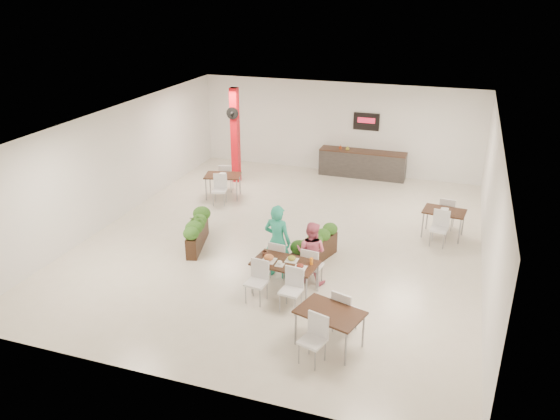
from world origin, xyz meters
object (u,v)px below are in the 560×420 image
at_px(planter_left, 197,229).
at_px(red_column, 235,135).
at_px(main_table, 285,267).
at_px(diner_woman, 311,252).
at_px(service_counter, 362,163).
at_px(side_table_c, 330,317).
at_px(diner_man, 277,241).
at_px(planter_right, 315,245).
at_px(side_table_a, 223,179).
at_px(side_table_b, 444,215).

bearing_deg(planter_left, red_column, 101.50).
relative_size(red_column, main_table, 1.83).
height_order(red_column, diner_woman, red_column).
distance_m(service_counter, main_table, 8.29).
xyz_separation_m(service_counter, side_table_c, (1.25, -9.84, 0.13)).
xyz_separation_m(red_column, side_table_c, (5.25, -7.98, -1.02)).
relative_size(diner_man, planter_right, 1.05).
distance_m(service_counter, planter_right, 6.75).
bearing_deg(main_table, side_table_a, 126.86).
bearing_deg(side_table_c, main_table, 148.44).
bearing_deg(red_column, diner_woman, -53.49).
relative_size(main_table, side_table_b, 1.05).
height_order(red_column, service_counter, red_column).
xyz_separation_m(red_column, side_table_a, (0.20, -1.54, -1.02)).
height_order(service_counter, diner_woman, service_counter).
height_order(planter_right, side_table_b, side_table_b).
height_order(main_table, planter_right, main_table).
height_order(planter_left, side_table_c, side_table_c).
height_order(diner_man, side_table_c, diner_man).
bearing_deg(main_table, side_table_b, 52.74).
xyz_separation_m(planter_right, side_table_a, (-3.92, 3.34, 0.14)).
distance_m(main_table, planter_left, 3.20).
height_order(diner_woman, planter_left, diner_woman).
xyz_separation_m(service_counter, side_table_b, (2.98, -4.18, 0.13)).
height_order(diner_woman, side_table_c, diner_woman).
bearing_deg(side_table_b, planter_right, -131.19).
bearing_deg(service_counter, planter_right, -88.94).
relative_size(planter_right, side_table_c, 1.01).
bearing_deg(side_table_c, service_counter, 113.90).
height_order(red_column, side_table_a, red_column).
height_order(main_table, diner_woman, diner_woman).
relative_size(red_column, side_table_b, 1.93).
xyz_separation_m(diner_man, side_table_a, (-3.27, 4.22, -0.27)).
distance_m(main_table, planter_right, 1.56).
bearing_deg(side_table_b, red_column, 168.45).
relative_size(main_table, planter_left, 1.04).
bearing_deg(planter_right, diner_man, -126.67).
bearing_deg(main_table, diner_woman, 57.89).
bearing_deg(diner_man, planter_right, -120.34).
distance_m(main_table, side_table_a, 6.10).
distance_m(side_table_a, side_table_c, 8.18).
xyz_separation_m(side_table_a, side_table_b, (6.78, -0.78, -0.00)).
distance_m(diner_man, side_table_b, 4.93).
relative_size(diner_man, planter_left, 1.06).
bearing_deg(side_table_a, planter_left, -90.05).
relative_size(diner_man, side_table_c, 1.06).
distance_m(diner_woman, side_table_a, 5.86).
xyz_separation_m(main_table, diner_woman, (0.41, 0.65, 0.10)).
bearing_deg(planter_right, side_table_b, 41.97).
bearing_deg(side_table_b, side_table_a, -179.71).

